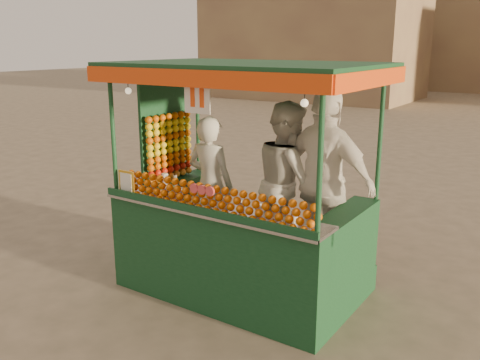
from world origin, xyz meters
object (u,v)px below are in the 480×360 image
Objects in this scene: juice_cart at (233,221)px; vendor_middle at (288,182)px; vendor_left at (210,184)px; vendor_right at (325,182)px.

vendor_middle is (0.39, 0.51, 0.37)m from juice_cart.
vendor_right is at bearing -174.61° from vendor_left.
juice_cart is 0.63m from vendor_left.
juice_cart reaches higher than vendor_right.
vendor_right is (1.34, 0.19, 0.18)m from vendor_left.
juice_cart reaches higher than vendor_middle.
juice_cart is at bearing 148.87° from vendor_left.
vendor_left is at bearing 151.74° from juice_cart.
vendor_left is at bearing 67.49° from vendor_middle.
vendor_left is 0.92m from vendor_middle.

